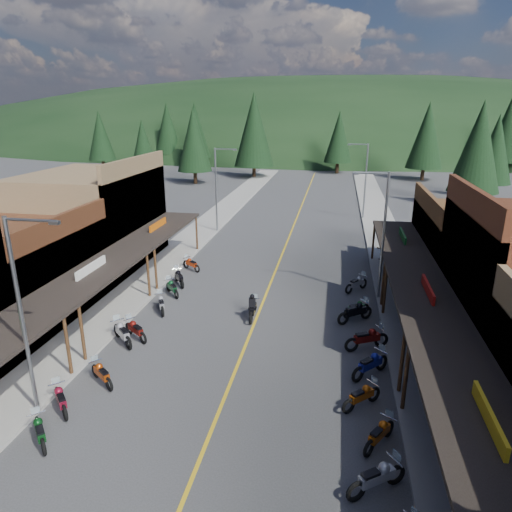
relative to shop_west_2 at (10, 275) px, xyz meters
The scene contains 43 objects.
ground 14.09m from the shop_west_2, ahead, with size 220.00×220.00×0.00m, color #38383A.
centerline 23.03m from the shop_west_2, 53.07° to the left, with size 0.15×90.00×0.01m, color gold.
sidewalk_west 19.14m from the shop_west_2, 74.56° to the left, with size 3.40×94.00×0.15m, color gray.
sidewalk_east 29.07m from the shop_west_2, 39.18° to the left, with size 3.40×94.00×0.15m, color gray.
shop_west_2 is the anchor object (origin of this frame).
shop_west_3 9.65m from the shop_west_2, 90.18° to the left, with size 10.90×10.20×8.20m.
shop_east_3 29.13m from the shop_west_2, 19.24° to the left, with size 10.90×10.20×6.20m.
streetlight_0 10.45m from the shop_west_2, 48.55° to the right, with size 2.16×0.18×8.00m.
streetlight_1 21.50m from the shop_west_2, 71.48° to the left, with size 2.16×0.18×8.00m.
streetlight_2 21.73m from the shop_west_2, 16.92° to the left, with size 2.16×0.18×8.00m.
streetlight_3 35.12m from the shop_west_2, 53.81° to the left, with size 2.16×0.18×8.00m.
ridge_hill 134.03m from the shop_west_2, 84.11° to the left, with size 310.00×140.00×60.00m, color black.
pine_0 65.88m from the shop_west_2, 113.52° to the left, with size 5.04×5.04×11.00m.
pine_1 69.22m from the shop_west_2, 98.53° to the left, with size 5.88×5.88×12.50m.
pine_2 56.69m from the shop_west_2, 86.19° to the left, with size 6.72×6.72×14.00m.
pine_3 66.82m from the shop_west_2, 74.57° to the left, with size 5.04×5.04×11.00m.
pine_4 66.55m from the shop_west_2, 61.42° to the left, with size 5.88×5.88×12.50m.
pine_5 85.16m from the shop_west_2, 55.81° to the left, with size 6.72×6.72×14.00m.
pine_7 76.65m from the shop_west_2, 103.80° to the left, with size 5.88×5.88×12.50m.
pine_8 39.33m from the shop_west_2, 102.15° to the left, with size 4.48×4.48×10.00m.
pine_9 57.58m from the shop_west_2, 48.91° to the left, with size 4.93×4.93×10.80m.
pine_10 48.67m from the shop_west_2, 95.02° to the left, with size 5.38×5.38×11.60m.
pine_11 49.79m from the shop_west_2, 47.08° to the left, with size 5.82×5.82×12.40m.
bike_west_4 12.33m from the shop_west_2, 49.65° to the right, with size 0.64×1.92×1.10m, color #0B3A14, non-canonical shape.
bike_west_5 10.77m from the shop_west_2, 44.60° to the right, with size 0.66×1.98×1.13m, color maroon, non-canonical shape.
bike_west_6 10.08m from the shop_west_2, 33.46° to the right, with size 0.65×1.94×1.11m, color #A43B0B, non-canonical shape.
bike_west_7 7.97m from the shop_west_2, 14.19° to the right, with size 0.75×2.26×1.29m, color #9F9EA3, non-canonical shape.
bike_west_8 8.32m from the shop_west_2, ahead, with size 0.68×2.03×1.16m, color maroon, non-canonical shape.
bike_west_9 8.54m from the shop_west_2, 14.26° to the left, with size 0.67×2.00×1.14m, color gray, non-canonical shape.
bike_west_10 9.27m from the shop_west_2, 30.27° to the left, with size 0.65×1.95×1.11m, color #0C3F1D, non-canonical shape.
bike_west_11 10.14m from the shop_west_2, 39.62° to the left, with size 0.68×2.05×1.17m, color black, non-canonical shape.
bike_west_12 12.16m from the shop_west_2, 50.82° to the left, with size 0.63×1.89×1.08m, color #AD2F0C, non-canonical shape.
bike_east_4 21.86m from the shop_west_2, 25.68° to the right, with size 0.73×2.20×1.25m, color #A8A8AE, non-canonical shape.
bike_east_5 21.26m from the shop_west_2, 20.15° to the right, with size 0.66×1.97×1.12m, color #BA530D, non-canonical shape.
bike_east_6 20.11m from the shop_west_2, 14.85° to the right, with size 0.66×1.99×1.14m, color #B24F0C, non-canonical shape.
bike_east_7 20.10m from the shop_west_2, ahead, with size 0.76×2.27×1.30m, color navy, non-canonical shape.
bike_east_8 19.88m from the shop_west_2, ahead, with size 0.78×2.34×1.34m, color maroon, non-canonical shape.
bike_east_9 19.58m from the shop_west_2, ahead, with size 0.78×2.33×1.33m, color black, non-canonical shape.
bike_east_10 19.82m from the shop_west_2, 10.20° to the left, with size 0.62×1.86×1.06m, color #0D4517, non-canonical shape.
bike_east_11 20.94m from the shop_west_2, 20.63° to the left, with size 0.69×2.08×1.19m, color gray, non-canonical shape.
rider_on_bike 13.84m from the shop_west_2, ahead, with size 0.78×2.12×1.59m.
pedestrian_east_a 22.66m from the shop_west_2, 12.91° to the right, with size 0.58×0.38×1.59m, color #251C2A.
pedestrian_east_b 25.81m from the shop_west_2, 32.78° to the left, with size 0.86×0.50×1.78m, color brown.
Camera 1 is at (4.15, -19.58, 11.58)m, focal length 32.00 mm.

